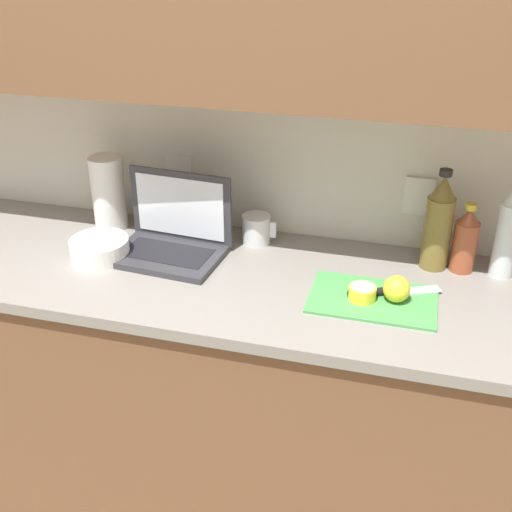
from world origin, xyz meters
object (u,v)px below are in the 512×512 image
(lemon_whole_beside, at_px, (397,289))
(bottle_oil_tall, at_px, (465,241))
(cutting_board, at_px, (373,299))
(paper_towel_roll, at_px, (109,193))
(bottle_water_clear, at_px, (509,231))
(lemon_half_cut, at_px, (362,293))
(measuring_cup, at_px, (257,229))
(bottle_green_soda, at_px, (438,224))
(knife, at_px, (379,292))
(laptop, at_px, (173,235))
(bowl_white, at_px, (100,249))

(lemon_whole_beside, height_order, bottle_oil_tall, bottle_oil_tall)
(cutting_board, height_order, paper_towel_roll, paper_towel_roll)
(cutting_board, relative_size, bottle_water_clear, 1.11)
(bottle_water_clear, distance_m, paper_towel_roll, 1.26)
(lemon_half_cut, bearing_deg, cutting_board, 24.07)
(bottle_water_clear, bearing_deg, measuring_cup, 178.76)
(lemon_half_cut, xyz_separation_m, bottle_oil_tall, (0.27, 0.26, 0.07))
(bottle_green_soda, bearing_deg, lemon_half_cut, -125.27)
(knife, xyz_separation_m, bottle_water_clear, (0.34, 0.23, 0.13))
(cutting_board, xyz_separation_m, knife, (0.01, 0.02, 0.01))
(bottle_oil_tall, distance_m, paper_towel_roll, 1.15)
(cutting_board, bearing_deg, measuring_cup, 147.15)
(laptop, distance_m, knife, 0.66)
(cutting_board, xyz_separation_m, measuring_cup, (-0.41, 0.26, 0.04))
(measuring_cup, distance_m, paper_towel_roll, 0.52)
(cutting_board, distance_m, lemon_whole_beside, 0.07)
(laptop, relative_size, bowl_white, 1.95)
(bottle_oil_tall, bearing_deg, measuring_cup, 178.54)
(bottle_oil_tall, bearing_deg, bottle_water_clear, 0.00)
(cutting_board, bearing_deg, bowl_white, 178.06)
(laptop, bearing_deg, bottle_green_soda, 13.25)
(laptop, xyz_separation_m, lemon_whole_beside, (0.70, -0.12, -0.01))
(laptop, xyz_separation_m, cutting_board, (0.64, -0.12, -0.06))
(lemon_whole_beside, relative_size, bottle_oil_tall, 0.34)
(lemon_half_cut, bearing_deg, laptop, 167.41)
(cutting_board, relative_size, bottle_green_soda, 1.12)
(knife, distance_m, bottle_green_soda, 0.29)
(laptop, xyz_separation_m, lemon_half_cut, (0.61, -0.14, -0.03))
(lemon_whole_beside, xyz_separation_m, bottle_green_soda, (0.09, 0.24, 0.10))
(bottle_green_soda, height_order, bottle_water_clear, bottle_water_clear)
(lemon_half_cut, bearing_deg, lemon_whole_beside, 10.05)
(laptop, xyz_separation_m, paper_towel_roll, (-0.27, 0.12, 0.07))
(knife, relative_size, measuring_cup, 2.28)
(lemon_half_cut, xyz_separation_m, lemon_whole_beside, (0.09, 0.02, 0.02))
(laptop, bearing_deg, lemon_whole_beside, -5.26)
(measuring_cup, bearing_deg, bowl_white, -152.06)
(laptop, relative_size, lemon_whole_beside, 4.75)
(paper_towel_roll, bearing_deg, bottle_water_clear, -0.05)
(measuring_cup, bearing_deg, cutting_board, -32.85)
(laptop, distance_m, bowl_white, 0.23)
(lemon_half_cut, bearing_deg, measuring_cup, 143.86)
(knife, xyz_separation_m, lemon_whole_beside, (0.05, -0.02, 0.03))
(measuring_cup, bearing_deg, lemon_half_cut, -36.14)
(measuring_cup, bearing_deg, bottle_green_soda, -1.67)
(bottle_water_clear, bearing_deg, laptop, -172.95)
(bottle_water_clear, height_order, bowl_white, bottle_water_clear)
(laptop, height_order, cutting_board, laptop)
(bowl_white, bearing_deg, lemon_half_cut, -2.92)
(knife, distance_m, lemon_half_cut, 0.05)
(bottle_green_soda, xyz_separation_m, bottle_water_clear, (0.20, 0.00, 0.00))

